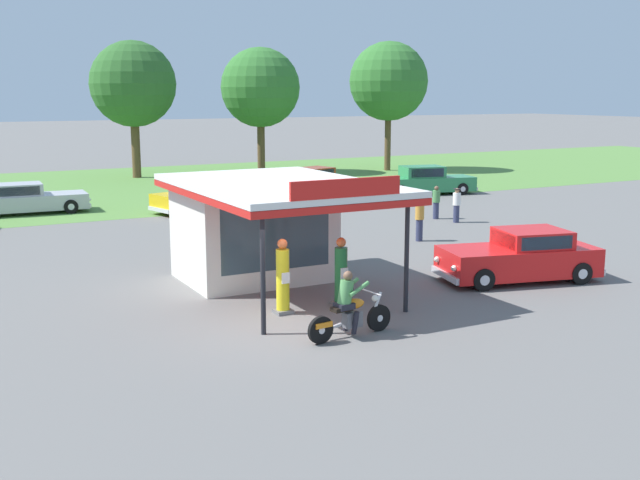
# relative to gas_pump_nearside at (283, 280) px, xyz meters

# --- Properties ---
(ground_plane) EXTENTS (300.00, 300.00, 0.00)m
(ground_plane) POSITION_rel_gas_pump_nearside_xyz_m (-0.58, -1.11, -0.89)
(ground_plane) COLOR slate
(grass_verge_strip) EXTENTS (120.00, 24.00, 0.01)m
(grass_verge_strip) POSITION_rel_gas_pump_nearside_xyz_m (-0.58, 28.89, -0.88)
(grass_verge_strip) COLOR #56843D
(grass_verge_strip) RESTS_ON ground
(service_station_kiosk) EXTENTS (4.90, 7.47, 3.59)m
(service_station_kiosk) POSITION_rel_gas_pump_nearside_xyz_m (0.85, 3.37, 0.95)
(service_station_kiosk) COLOR silver
(service_station_kiosk) RESTS_ON ground
(gas_pump_nearside) EXTENTS (0.44, 0.44, 1.94)m
(gas_pump_nearside) POSITION_rel_gas_pump_nearside_xyz_m (0.00, 0.00, 0.00)
(gas_pump_nearside) COLOR slate
(gas_pump_nearside) RESTS_ON ground
(gas_pump_offside) EXTENTS (0.44, 0.44, 1.83)m
(gas_pump_offside) POSITION_rel_gas_pump_nearside_xyz_m (1.70, -0.00, -0.06)
(gas_pump_offside) COLOR slate
(gas_pump_offside) RESTS_ON ground
(motorcycle_with_rider) EXTENTS (2.31, 0.70, 1.58)m
(motorcycle_with_rider) POSITION_rel_gas_pump_nearside_xyz_m (0.49, -2.50, -0.23)
(motorcycle_with_rider) COLOR black
(motorcycle_with_rider) RESTS_ON ground
(featured_classic_sedan) EXTENTS (5.10, 2.97, 1.54)m
(featured_classic_sedan) POSITION_rel_gas_pump_nearside_xyz_m (7.82, -0.15, -0.18)
(featured_classic_sedan) COLOR red
(featured_classic_sedan) RESTS_ON ground
(parked_car_back_row_far_left) EXTENTS (5.31, 2.94, 1.46)m
(parked_car_back_row_far_left) POSITION_rel_gas_pump_nearside_xyz_m (11.42, 20.81, -0.21)
(parked_car_back_row_far_left) COLOR #993819
(parked_car_back_row_far_left) RESTS_ON ground
(parked_car_back_row_left) EXTENTS (5.52, 3.09, 1.50)m
(parked_car_back_row_left) POSITION_rel_gas_pump_nearside_xyz_m (4.15, 17.56, -0.20)
(parked_car_back_row_left) COLOR gold
(parked_car_back_row_left) RESTS_ON ground
(parked_car_back_row_centre_right) EXTENTS (5.57, 2.19, 1.43)m
(parked_car_back_row_centre_right) POSITION_rel_gas_pump_nearside_xyz_m (-3.48, 20.68, -0.24)
(parked_car_back_row_centre_right) COLOR #B7B7BC
(parked_car_back_row_centre_right) RESTS_ON ground
(parked_car_back_row_centre_left) EXTENTS (5.78, 2.95, 1.58)m
(parked_car_back_row_centre_left) POSITION_rel_gas_pump_nearside_xyz_m (17.19, 17.66, -0.17)
(parked_car_back_row_centre_left) COLOR #2D844C
(parked_car_back_row_centre_left) RESTS_ON ground
(bystander_admiring_sedan) EXTENTS (0.34, 0.34, 1.51)m
(bystander_admiring_sedan) POSITION_rel_gas_pump_nearside_xyz_m (12.71, 9.16, -0.09)
(bystander_admiring_sedan) COLOR #2D3351
(bystander_admiring_sedan) RESTS_ON ground
(bystander_chatting_near_pumps) EXTENTS (0.34, 0.34, 1.49)m
(bystander_chatting_near_pumps) POSITION_rel_gas_pump_nearside_xyz_m (12.53, 10.38, -0.11)
(bystander_chatting_near_pumps) COLOR #2D3351
(bystander_chatting_near_pumps) RESTS_ON ground
(bystander_leaning_by_kiosk) EXTENTS (0.34, 0.34, 1.66)m
(bystander_leaning_by_kiosk) POSITION_rel_gas_pump_nearside_xyz_m (8.79, 6.40, -0.01)
(bystander_leaning_by_kiosk) COLOR #2D3351
(bystander_leaning_by_kiosk) RESTS_ON ground
(tree_oak_far_left) EXTENTS (5.65, 5.65, 9.24)m
(tree_oak_far_left) POSITION_rel_gas_pump_nearside_xyz_m (22.73, 30.04, 5.51)
(tree_oak_far_left) COLOR brown
(tree_oak_far_left) RESTS_ON ground
(tree_oak_far_right) EXTENTS (5.63, 5.63, 8.98)m
(tree_oak_far_right) POSITION_rel_gas_pump_nearside_xyz_m (5.22, 33.83, 5.25)
(tree_oak_far_right) COLOR brown
(tree_oak_far_right) RESTS_ON ground
(tree_oak_right) EXTENTS (5.50, 5.50, 8.72)m
(tree_oak_right) POSITION_rel_gas_pump_nearside_xyz_m (13.77, 32.56, 5.05)
(tree_oak_right) COLOR brown
(tree_oak_right) RESTS_ON ground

